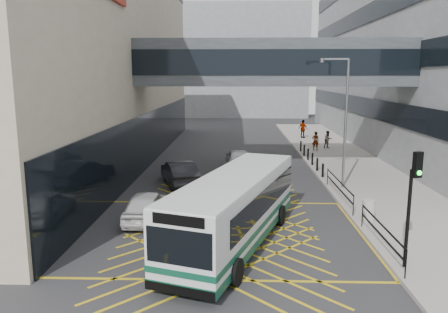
# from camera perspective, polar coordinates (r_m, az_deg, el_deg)

# --- Properties ---
(ground) EXTENTS (120.00, 120.00, 0.00)m
(ground) POSITION_cam_1_polar(r_m,az_deg,el_deg) (19.11, -0.37, -9.89)
(ground) COLOR #333335
(building_far) EXTENTS (28.00, 16.00, 18.00)m
(building_far) POSITION_cam_1_polar(r_m,az_deg,el_deg) (77.99, -0.22, 12.17)
(building_far) COLOR gray
(building_far) RESTS_ON ground
(skybridge) EXTENTS (20.00, 4.10, 3.00)m
(skybridge) POSITION_cam_1_polar(r_m,az_deg,el_deg) (30.01, 6.34, 12.02)
(skybridge) COLOR #3F454A
(skybridge) RESTS_ON ground
(pavement) EXTENTS (6.00, 54.00, 0.16)m
(pavement) POSITION_cam_1_polar(r_m,az_deg,el_deg) (34.58, 15.66, -0.89)
(pavement) COLOR #9F9A91
(pavement) RESTS_ON ground
(box_junction) EXTENTS (12.00, 9.00, 0.01)m
(box_junction) POSITION_cam_1_polar(r_m,az_deg,el_deg) (19.11, -0.37, -9.87)
(box_junction) COLOR gold
(box_junction) RESTS_ON ground
(bus) EXTENTS (5.46, 10.34, 2.84)m
(bus) POSITION_cam_1_polar(r_m,az_deg,el_deg) (17.44, 1.63, -6.62)
(bus) COLOR silver
(bus) RESTS_ON ground
(car_white) EXTENTS (1.88, 4.53, 1.44)m
(car_white) POSITION_cam_1_polar(r_m,az_deg,el_deg) (20.75, -10.09, -6.31)
(car_white) COLOR silver
(car_white) RESTS_ON ground
(car_dark) EXTENTS (3.38, 5.19, 1.52)m
(car_dark) POSITION_cam_1_polar(r_m,az_deg,el_deg) (27.15, -5.85, -2.13)
(car_dark) COLOR black
(car_dark) RESTS_ON ground
(car_silver) EXTENTS (2.25, 4.84, 1.48)m
(car_silver) POSITION_cam_1_polar(r_m,az_deg,el_deg) (31.76, 1.90, -0.28)
(car_silver) COLOR #9DA0A6
(car_silver) RESTS_ON ground
(traffic_light) EXTENTS (0.33, 0.48, 4.07)m
(traffic_light) POSITION_cam_1_polar(r_m,az_deg,el_deg) (15.86, 23.42, -4.42)
(traffic_light) COLOR black
(traffic_light) RESTS_ON pavement
(street_lamp) EXTENTS (1.70, 0.27, 7.49)m
(street_lamp) POSITION_cam_1_polar(r_m,az_deg,el_deg) (26.13, 15.28, 5.21)
(street_lamp) COLOR slate
(street_lamp) RESTS_ON pavement
(litter_bin) EXTENTS (0.56, 0.56, 0.98)m
(litter_bin) POSITION_cam_1_polar(r_m,az_deg,el_deg) (20.97, 18.34, -6.70)
(litter_bin) COLOR #ADA89E
(litter_bin) RESTS_ON pavement
(kerb_railings) EXTENTS (0.05, 12.54, 1.00)m
(kerb_railings) POSITION_cam_1_polar(r_m,az_deg,el_deg) (21.23, 16.73, -5.75)
(kerb_railings) COLOR black
(kerb_railings) RESTS_ON pavement
(bollards) EXTENTS (0.14, 10.14, 0.90)m
(bollards) POSITION_cam_1_polar(r_m,az_deg,el_deg) (33.92, 11.19, -0.00)
(bollards) COLOR black
(bollards) RESTS_ON pavement
(pedestrian_a) EXTENTS (0.69, 0.51, 1.66)m
(pedestrian_a) POSITION_cam_1_polar(r_m,az_deg,el_deg) (39.53, 11.86, 2.00)
(pedestrian_a) COLOR gray
(pedestrian_a) RESTS_ON pavement
(pedestrian_b) EXTENTS (0.89, 0.71, 1.60)m
(pedestrian_b) POSITION_cam_1_polar(r_m,az_deg,el_deg) (40.89, 13.42, 2.16)
(pedestrian_b) COLOR gray
(pedestrian_b) RESTS_ON pavement
(pedestrian_c) EXTENTS (1.20, 1.16, 1.92)m
(pedestrian_c) POSITION_cam_1_polar(r_m,az_deg,el_deg) (47.24, 10.29, 3.55)
(pedestrian_c) COLOR gray
(pedestrian_c) RESTS_ON pavement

